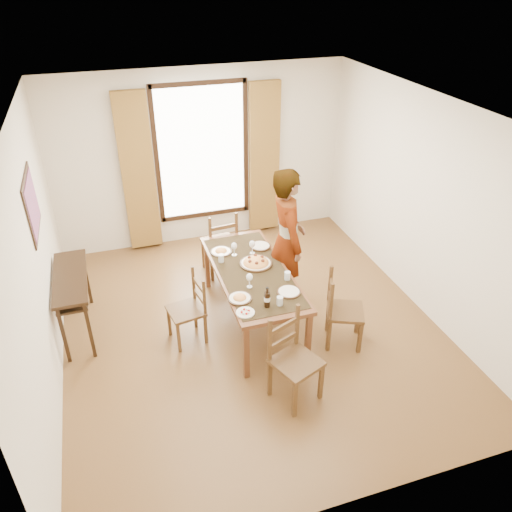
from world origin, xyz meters
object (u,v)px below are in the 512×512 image
object	(u,v)px
dining_table	(252,275)
man	(287,241)
pasta_platter	(256,261)
console_table	(71,284)

from	to	relation	value
dining_table	man	size ratio (longest dim) A/B	1.03
dining_table	pasta_platter	bearing A→B (deg)	54.04
console_table	dining_table	distance (m)	2.14
console_table	dining_table	xyz separation A→B (m)	(2.09, -0.48, 0.01)
console_table	man	size ratio (longest dim) A/B	0.63
console_table	pasta_platter	size ratio (longest dim) A/B	3.00
dining_table	pasta_platter	size ratio (longest dim) A/B	4.92
dining_table	pasta_platter	world-z (taller)	pasta_platter
pasta_platter	man	bearing A→B (deg)	14.24
man	pasta_platter	distance (m)	0.48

